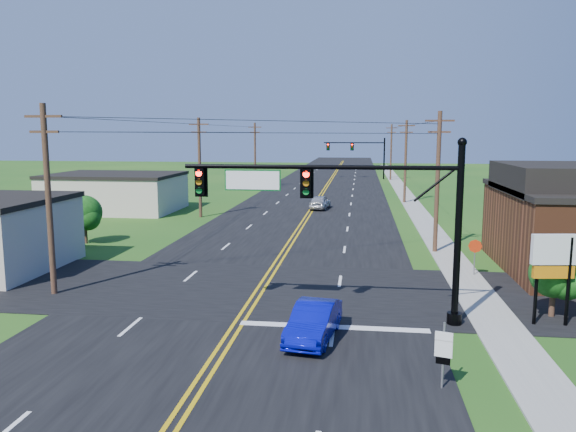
# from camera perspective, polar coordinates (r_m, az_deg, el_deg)

# --- Properties ---
(ground) EXTENTS (260.00, 260.00, 0.00)m
(ground) POSITION_cam_1_polar(r_m,az_deg,el_deg) (17.02, -10.92, -18.45)
(ground) COLOR #184714
(ground) RESTS_ON ground
(road_main) EXTENTS (16.00, 220.00, 0.04)m
(road_main) POSITION_cam_1_polar(r_m,az_deg,el_deg) (65.01, 2.95, 1.71)
(road_main) COLOR black
(road_main) RESTS_ON ground
(road_cross) EXTENTS (70.00, 10.00, 0.04)m
(road_cross) POSITION_cam_1_polar(r_m,az_deg,el_deg) (27.90, -3.16, -7.44)
(road_cross) COLOR black
(road_cross) RESTS_ON ground
(sidewalk) EXTENTS (2.00, 160.00, 0.08)m
(sidewalk) POSITION_cam_1_polar(r_m,az_deg,el_deg) (55.19, 13.07, 0.31)
(sidewalk) COLOR gray
(sidewalk) RESTS_ON ground
(signal_mast_main) EXTENTS (11.30, 0.60, 7.48)m
(signal_mast_main) POSITION_cam_1_polar(r_m,az_deg,el_deg) (22.57, 5.77, 1.01)
(signal_mast_main) COLOR black
(signal_mast_main) RESTS_ON ground
(signal_mast_far) EXTENTS (10.98, 0.60, 7.48)m
(signal_mast_far) POSITION_cam_1_polar(r_m,az_deg,el_deg) (94.43, 7.09, 6.52)
(signal_mast_far) COLOR black
(signal_mast_far) RESTS_ON ground
(cream_bldg_far) EXTENTS (12.20, 9.20, 3.70)m
(cream_bldg_far) POSITION_cam_1_polar(r_m,az_deg,el_deg) (57.88, -17.13, 2.34)
(cream_bldg_far) COLOR #BEB0A2
(cream_bldg_far) RESTS_ON ground
(utility_pole_left_a) EXTENTS (1.80, 0.28, 9.00)m
(utility_pole_left_a) POSITION_cam_1_polar(r_m,az_deg,el_deg) (28.48, -23.17, 1.86)
(utility_pole_left_a) COLOR #3E2B1C
(utility_pole_left_a) RESTS_ON ground
(utility_pole_left_b) EXTENTS (1.80, 0.28, 9.00)m
(utility_pole_left_b) POSITION_cam_1_polar(r_m,az_deg,el_deg) (51.53, -8.97, 5.10)
(utility_pole_left_b) COLOR #3E2B1C
(utility_pole_left_b) RESTS_ON ground
(utility_pole_left_c) EXTENTS (1.80, 0.28, 9.00)m
(utility_pole_left_c) POSITION_cam_1_polar(r_m,az_deg,el_deg) (77.78, -3.37, 6.29)
(utility_pole_left_c) COLOR #3E2B1C
(utility_pole_left_c) RESTS_ON ground
(utility_pole_right_a) EXTENTS (1.80, 0.28, 9.00)m
(utility_pole_right_a) POSITION_cam_1_polar(r_m,az_deg,el_deg) (36.81, 14.95, 3.60)
(utility_pole_right_a) COLOR #3E2B1C
(utility_pole_right_a) RESTS_ON ground
(utility_pole_right_b) EXTENTS (1.80, 0.28, 9.00)m
(utility_pole_right_b) POSITION_cam_1_polar(r_m,az_deg,el_deg) (62.63, 11.86, 5.60)
(utility_pole_right_b) COLOR #3E2B1C
(utility_pole_right_b) RESTS_ON ground
(utility_pole_right_c) EXTENTS (1.80, 0.28, 9.00)m
(utility_pole_right_c) POSITION_cam_1_polar(r_m,az_deg,el_deg) (92.55, 10.43, 6.51)
(utility_pole_right_c) COLOR #3E2B1C
(utility_pole_right_c) RESTS_ON ground
(tree_right_back) EXTENTS (3.00, 3.00, 4.10)m
(tree_right_back) POSITION_cam_1_polar(r_m,az_deg,el_deg) (42.17, 22.51, 0.93)
(tree_right_back) COLOR #3E2B1C
(tree_right_back) RESTS_ON ground
(shrub_corner) EXTENTS (2.00, 2.00, 2.86)m
(shrub_corner) POSITION_cam_1_polar(r_m,az_deg,el_deg) (25.86, 25.42, -5.36)
(shrub_corner) COLOR #3E2B1C
(shrub_corner) RESTS_ON ground
(tree_left) EXTENTS (2.40, 2.40, 3.37)m
(tree_left) POSITION_cam_1_polar(r_m,az_deg,el_deg) (41.38, -19.96, 0.32)
(tree_left) COLOR #3E2B1C
(tree_left) RESTS_ON ground
(blue_car) EXTENTS (1.99, 4.25, 1.35)m
(blue_car) POSITION_cam_1_polar(r_m,az_deg,el_deg) (21.26, 2.63, -10.73)
(blue_car) COLOR #080CAE
(blue_car) RESTS_ON ground
(distant_car) EXTENTS (2.16, 4.32, 1.41)m
(distant_car) POSITION_cam_1_polar(r_m,az_deg,el_deg) (56.58, 3.28, 1.40)
(distant_car) COLOR #ACACB1
(distant_car) RESTS_ON ground
(route_sign) EXTENTS (0.51, 0.18, 2.09)m
(route_sign) POSITION_cam_1_polar(r_m,az_deg,el_deg) (17.82, 15.51, -13.05)
(route_sign) COLOR slate
(route_sign) RESTS_ON ground
(stop_sign) EXTENTS (0.71, 0.15, 2.01)m
(stop_sign) POSITION_cam_1_polar(r_m,az_deg,el_deg) (31.66, 18.47, -3.28)
(stop_sign) COLOR slate
(stop_sign) RESTS_ON ground
(pylon_sign) EXTENTS (1.83, 0.49, 3.72)m
(pylon_sign) POSITION_cam_1_polar(r_m,az_deg,el_deg) (24.52, 25.41, -4.00)
(pylon_sign) COLOR black
(pylon_sign) RESTS_ON ground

